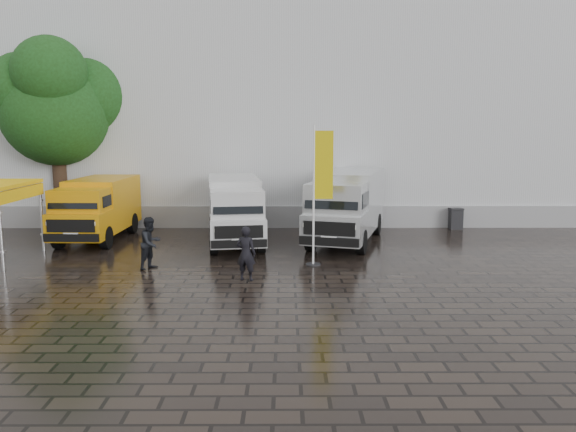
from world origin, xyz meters
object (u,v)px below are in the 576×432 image
at_px(wheelie_bin, 456,219).
at_px(person_front, 246,253).
at_px(van_white, 235,211).
at_px(van_silver, 347,207).
at_px(person_tent, 151,243).
at_px(van_yellow, 97,210).
at_px(flagpole, 319,189).

height_order(wheelie_bin, person_front, person_front).
distance_m(van_white, van_silver, 4.45).
distance_m(wheelie_bin, person_tent, 14.05).
bearing_deg(wheelie_bin, van_yellow, -170.40).
height_order(person_front, person_tent, person_tent).
bearing_deg(person_front, van_white, -64.97).
bearing_deg(van_yellow, flagpole, -24.51).
distance_m(van_yellow, person_front, 8.97).
relative_size(van_white, wheelie_bin, 6.16).
bearing_deg(person_front, person_tent, -7.54).
relative_size(van_yellow, van_white, 0.91).
xyz_separation_m(van_yellow, van_silver, (10.08, -0.44, 0.16)).
bearing_deg(van_yellow, van_silver, -0.94).
relative_size(van_yellow, person_tent, 3.14).
relative_size(van_white, van_silver, 0.91).
height_order(van_white, person_front, van_white).
distance_m(van_white, person_tent, 4.72).
relative_size(van_silver, wheelie_bin, 6.74).
bearing_deg(flagpole, wheelie_bin, 45.56).
bearing_deg(wheelie_bin, van_silver, -150.73).
bearing_deg(flagpole, van_yellow, 153.93).
xyz_separation_m(van_silver, person_front, (-3.61, -5.77, -0.57)).
relative_size(flagpole, person_tent, 2.72).
bearing_deg(van_yellow, van_white, -5.66).
height_order(van_yellow, van_silver, van_silver).
height_order(wheelie_bin, person_tent, person_tent).
height_order(van_white, person_tent, van_white).
xyz_separation_m(van_white, van_silver, (4.44, 0.27, 0.12)).
height_order(van_silver, wheelie_bin, van_silver).
bearing_deg(person_tent, flagpole, -55.48).
relative_size(van_white, person_front, 3.56).
bearing_deg(van_yellow, wheelie_bin, 10.59).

